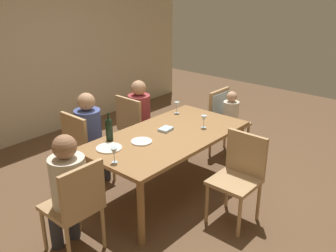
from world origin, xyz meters
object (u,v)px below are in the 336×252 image
Objects in this scene: chair_right_end at (223,113)px; wine_glass_near_left at (204,119)px; wine_glass_near_right at (114,152)px; wine_glass_centre at (177,105)px; chair_near at (239,172)px; person_woman_host at (67,186)px; dinner_plate_guest_left at (109,148)px; chair_left_end at (76,203)px; dinner_plate_host at (142,141)px; person_man_bearded at (141,114)px; person_child_small at (232,118)px; chair_far_left at (84,144)px; person_man_guest at (90,131)px; wine_bottle_tall_green at (109,128)px; dining_table at (168,141)px; chair_far_right at (135,124)px.

wine_glass_near_left is (-0.90, -0.30, 0.25)m from chair_right_end.
wine_glass_centre is at bearing 16.73° from wine_glass_near_right.
chair_right_end is 1.59m from chair_near.
chair_near is 0.80× the size of person_woman_host.
chair_right_end is 3.47× the size of dinner_plate_guest_left.
chair_left_end is 4.08× the size of dinner_plate_host.
person_man_bearded reaches higher than person_child_small.
wine_glass_centre is at bearing -29.25° from person_child_small.
person_woman_host is at bearing -169.74° from wine_glass_centre.
chair_right_end reaches higher than dinner_plate_host.
chair_far_left is 1.00× the size of chair_right_end.
chair_right_end is (1.83, -0.75, 0.06)m from chair_far_left.
person_woman_host reaches higher than person_man_bearded.
person_man_guest is 1.14m from wine_glass_centre.
chair_near reaches higher than dinner_plate_guest_left.
wine_bottle_tall_green is 1.14m from wine_glass_centre.
person_child_small is 0.86m from wine_glass_centre.
person_man_bearded is (0.45, 0.87, -0.01)m from dining_table.
person_man_guest reaches higher than wine_glass_centre.
wine_glass_near_right is 0.53m from dinner_plate_host.
wine_glass_near_left is at bearing -1.39° from person_man_bearded.
chair_far_left is 6.17× the size of wine_glass_near_left.
chair_left_end reaches higher than wine_glass_centre.
dinner_plate_host and dinner_plate_guest_left have the same top height.
chair_far_right is (0.34, 0.87, -0.12)m from dining_table.
dinner_plate_guest_left is (-2.00, 0.09, 0.15)m from chair_right_end.
wine_glass_near_left is 0.56× the size of dinner_plate_guest_left.
wine_glass_near_left is 1.00× the size of wine_glass_centre.
person_child_small is at bearing 44.16° from person_man_bearded.
dining_table is 1.02m from chair_far_left.
wine_bottle_tall_green is 0.25m from dinner_plate_guest_left.
chair_right_end is 0.15m from person_child_small.
chair_near is 4.08× the size of dinner_plate_host.
wine_glass_centre is (1.93, 0.35, 0.18)m from person_woman_host.
dinner_plate_guest_left reaches higher than dining_table.
person_man_guest is at bearing 42.56° from person_woman_host.
wine_glass_near_left is at bearing -3.05° from chair_left_end.
person_woman_host is 7.72× the size of wine_glass_centre.
chair_left_end is at bearing -176.23° from dining_table.
dinner_plate_guest_left is (0.17, 0.27, -0.10)m from wine_glass_near_right.
chair_far_left is at bearing -90.00° from person_man_guest.
chair_right_end is at bearing 66.43° from person_man_guest.
person_child_small is (1.83, -0.90, 0.03)m from chair_far_left.
chair_far_right is 1.54m from wine_glass_near_right.
chair_far_right is at bearing 38.40° from wine_glass_near_right.
dinner_plate_guest_left is (-0.68, 0.21, 0.08)m from dining_table.
person_woman_host is (-0.81, -0.85, 0.13)m from chair_far_left.
person_man_bearded is 4.95× the size of dinner_plate_host.
chair_far_right is at bearing 90.00° from person_man_guest.
chair_near is 0.82× the size of person_man_bearded.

